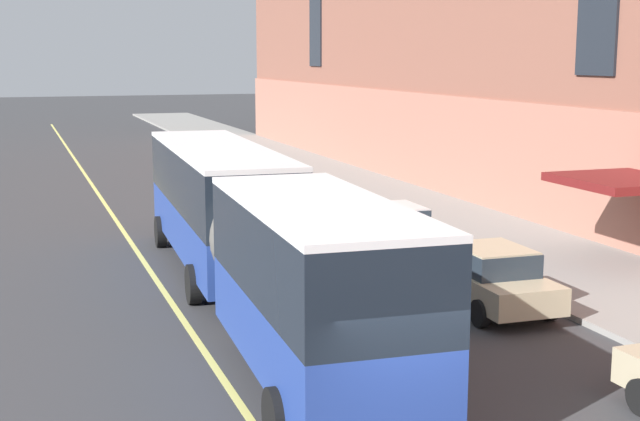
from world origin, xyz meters
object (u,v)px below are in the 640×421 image
parked_car_white_4 (393,229)px  parked_car_red_6 (238,161)px  parked_car_navy_3 (277,178)px  parked_car_champagne_5 (488,277)px  city_bus (248,224)px

parked_car_white_4 → parked_car_red_6: (-0.15, 19.19, 0.00)m
parked_car_navy_3 → parked_car_white_4: (0.05, -12.52, -0.00)m
parked_car_champagne_5 → parked_car_navy_3: bearing=89.3°
parked_car_navy_3 → parked_car_red_6: bearing=90.9°
city_bus → parked_car_navy_3: bearing=71.3°
parked_car_champagne_5 → parked_car_red_6: bearing=89.7°
parked_car_white_4 → parked_car_champagne_5: (-0.27, -6.27, 0.00)m
parked_car_red_6 → city_bus: bearing=-103.4°
city_bus → parked_car_red_6: 24.25m
parked_car_white_4 → parked_car_red_6: bearing=90.5°
parked_car_red_6 → parked_car_white_4: bearing=-89.5°
city_bus → parked_car_champagne_5: (5.49, -1.91, -1.30)m
parked_car_navy_3 → parked_car_champagne_5: same height
parked_car_white_4 → parked_car_red_6: size_ratio=0.97×
parked_car_champagne_5 → parked_car_red_6: 25.46m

